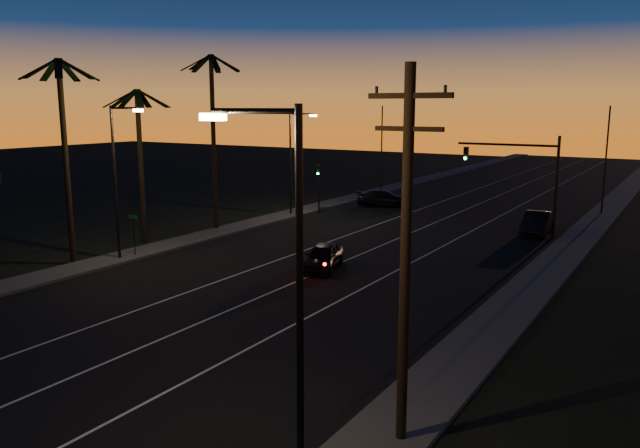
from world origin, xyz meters
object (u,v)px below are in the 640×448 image
Objects in this scene: utility_pole at (406,251)px; signal_mast at (522,167)px; right_car at (537,223)px; cross_car at (384,198)px; lead_car at (323,257)px.

utility_pole is 1.41× the size of signal_mast.
right_car is (-3.34, 30.70, -4.51)m from utility_pole.
signal_mast is at bearing -25.03° from cross_car.
utility_pole reaches higher than cross_car.
signal_mast reaches higher than right_car.
right_car is at bearing -20.97° from cross_car.
right_car is (7.91, 16.23, 0.08)m from lead_car.
lead_car is 22.90m from cross_car.
signal_mast is 17.42m from lead_car.
right_car is 15.74m from cross_car.
utility_pole is at bearing -81.53° from signal_mast.
right_car is (1.12, 0.71, -3.98)m from signal_mast.
signal_mast is (-4.46, 29.99, -0.53)m from utility_pole.
utility_pole is 31.21m from right_car.
signal_mast is 4.19m from right_car.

